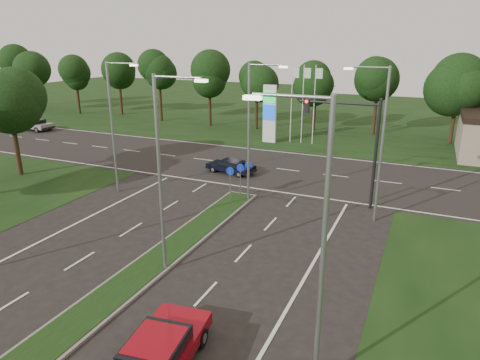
% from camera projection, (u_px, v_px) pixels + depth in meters
% --- Properties ---
extents(ground, '(160.00, 160.00, 0.00)m').
position_uv_depth(ground, '(53.00, 344.00, 15.22)').
color(ground, black).
rests_on(ground, ground).
extents(verge_far, '(160.00, 50.00, 0.02)m').
position_uv_depth(verge_far, '(346.00, 114.00, 62.98)').
color(verge_far, black).
rests_on(verge_far, ground).
extents(cross_road, '(160.00, 12.00, 0.02)m').
position_uv_depth(cross_road, '(276.00, 169.00, 36.06)').
color(cross_road, black).
rests_on(cross_road, ground).
extents(median_kerb, '(2.00, 26.00, 0.12)m').
position_uv_depth(median_kerb, '(124.00, 286.00, 18.67)').
color(median_kerb, slate).
rests_on(median_kerb, ground).
extents(streetlight_median_near, '(2.53, 0.22, 9.00)m').
position_uv_depth(streetlight_median_near, '(163.00, 167.00, 18.46)').
color(streetlight_median_near, gray).
rests_on(streetlight_median_near, ground).
extents(streetlight_median_far, '(2.53, 0.22, 9.00)m').
position_uv_depth(streetlight_median_far, '(252.00, 127.00, 27.15)').
color(streetlight_median_far, gray).
rests_on(streetlight_median_far, ground).
extents(streetlight_left_far, '(2.53, 0.22, 9.00)m').
position_uv_depth(streetlight_left_far, '(114.00, 121.00, 29.01)').
color(streetlight_left_far, gray).
rests_on(streetlight_left_far, ground).
extents(streetlight_right_far, '(2.53, 0.22, 9.00)m').
position_uv_depth(streetlight_right_far, '(379.00, 137.00, 24.13)').
color(streetlight_right_far, gray).
rests_on(streetlight_right_far, ground).
extents(streetlight_right_near, '(2.53, 0.22, 9.00)m').
position_uv_depth(streetlight_right_near, '(317.00, 235.00, 11.97)').
color(streetlight_right_near, gray).
rests_on(streetlight_right_near, ground).
extents(traffic_signal, '(5.10, 0.42, 7.00)m').
position_uv_depth(traffic_signal, '(355.00, 136.00, 26.62)').
color(traffic_signal, black).
rests_on(traffic_signal, ground).
extents(median_signs, '(1.16, 1.76, 2.38)m').
position_uv_depth(median_signs, '(240.00, 174.00, 28.93)').
color(median_signs, gray).
rests_on(median_signs, ground).
extents(gas_pylon, '(5.80, 1.26, 8.00)m').
position_uv_depth(gas_pylon, '(272.00, 112.00, 44.39)').
color(gas_pylon, silver).
rests_on(gas_pylon, ground).
extents(tree_left_far, '(5.20, 5.20, 8.86)m').
position_uv_depth(tree_left_far, '(11.00, 99.00, 32.34)').
color(tree_left_far, black).
rests_on(tree_left_far, ground).
extents(treeline_far, '(6.00, 6.00, 9.90)m').
position_uv_depth(treeline_far, '(326.00, 73.00, 47.74)').
color(treeline_far, black).
rests_on(treeline_far, ground).
extents(red_sedan, '(2.62, 5.06, 1.33)m').
position_uv_depth(red_sedan, '(157.00, 354.00, 13.69)').
color(red_sedan, maroon).
rests_on(red_sedan, ground).
extents(navy_sedan, '(4.10, 2.17, 1.07)m').
position_uv_depth(navy_sedan, '(231.00, 166.00, 34.69)').
color(navy_sedan, black).
rests_on(navy_sedan, ground).
extents(far_car_a, '(4.64, 2.12, 1.32)m').
position_uv_depth(far_car_a, '(34.00, 125.00, 51.26)').
color(far_car_a, gray).
rests_on(far_car_a, ground).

